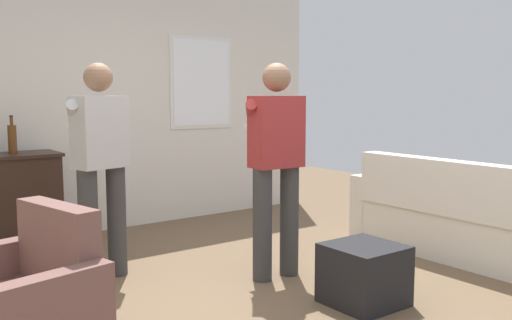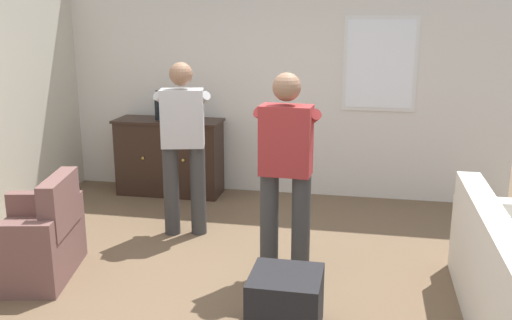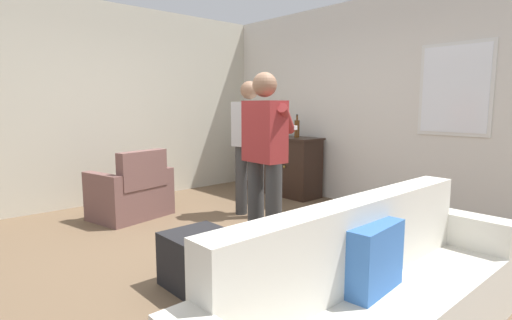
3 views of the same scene
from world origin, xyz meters
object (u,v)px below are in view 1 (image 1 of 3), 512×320
object	(u,v)px
couch	(468,224)
person_standing_right	(275,160)
armchair	(22,315)
person_standing_left	(100,160)
bottle_liquor_amber	(12,138)
ottoman	(364,274)

from	to	relation	value
couch	person_standing_right	size ratio (longest dim) A/B	1.40
armchair	person_standing_left	distance (m)	1.60
couch	bottle_liquor_amber	world-z (taller)	bottle_liquor_amber
ottoman	armchair	bearing A→B (deg)	168.21
couch	person_standing_left	size ratio (longest dim) A/B	1.40
armchair	bottle_liquor_amber	distance (m)	2.57
person_standing_left	couch	bearing A→B (deg)	-28.47
ottoman	couch	bearing A→B (deg)	5.73
armchair	person_standing_left	xyz separation A→B (m)	(0.90, 1.16, 0.65)
bottle_liquor_amber	ottoman	size ratio (longest dim) A/B	0.72
ottoman	bottle_liquor_amber	bearing A→B (deg)	118.97
ottoman	person_standing_right	xyz separation A→B (m)	(-0.13, 0.82, 0.73)
couch	person_standing_right	bearing A→B (deg)	156.79
couch	ottoman	xyz separation A→B (m)	(-1.45, -0.15, -0.13)
armchair	ottoman	xyz separation A→B (m)	(2.14, -0.45, -0.08)
armchair	bottle_liquor_amber	size ratio (longest dim) A/B	2.88
bottle_liquor_amber	person_standing_left	bearing A→B (deg)	-74.76
person_standing_left	person_standing_right	distance (m)	1.35
couch	bottle_liquor_amber	distance (m)	4.11
person_standing_right	person_standing_left	bearing A→B (deg)	144.83
bottle_liquor_amber	ottoman	xyz separation A→B (m)	(1.57, -2.84, -0.83)
couch	armchair	size ratio (longest dim) A/B	2.37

